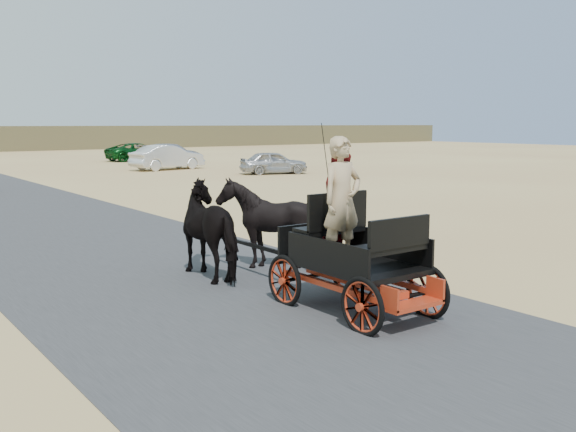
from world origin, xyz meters
TOP-DOWN VIEW (x-y plane):
  - ground at (0.00, 0.00)m, footprint 140.00×140.00m
  - road at (0.00, 0.00)m, footprint 6.00×140.00m
  - carriage at (1.16, 0.54)m, footprint 1.30×2.40m
  - horse_left at (0.61, 3.54)m, footprint 0.91×2.01m
  - horse_right at (1.71, 3.54)m, footprint 1.37×1.54m
  - driver_man at (0.96, 0.59)m, footprint 0.66×0.43m
  - passenger_woman at (1.46, 1.14)m, footprint 0.77×0.60m
  - car_a at (14.79, 21.93)m, footprint 3.85×2.54m
  - car_b at (11.60, 28.19)m, footprint 4.56×2.22m
  - car_c at (14.36, 33.33)m, footprint 4.91×2.85m
  - car_d at (13.86, 37.57)m, footprint 4.66×2.24m

SIDE VIEW (x-z plane):
  - ground at x=0.00m, z-range 0.00..0.00m
  - road at x=0.00m, z-range 0.00..0.01m
  - carriage at x=1.16m, z-range 0.00..0.72m
  - car_a at x=14.79m, z-range 0.00..1.22m
  - car_d at x=13.86m, z-range 0.00..1.28m
  - car_c at x=14.36m, z-range 0.00..1.34m
  - car_b at x=11.60m, z-range 0.00..1.44m
  - horse_left at x=0.61m, z-range 0.00..1.70m
  - horse_right at x=1.71m, z-range 0.00..1.70m
  - passenger_woman at x=1.46m, z-range 0.72..2.30m
  - driver_man at x=0.96m, z-range 0.72..2.52m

